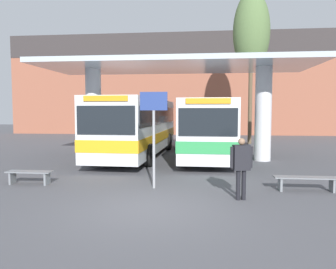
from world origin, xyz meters
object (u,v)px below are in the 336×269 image
(transit_bus_center_bay, at_px, (208,126))
(pedestrian_waiting, at_px, (241,162))
(info_sign_platform, at_px, (154,120))
(poplar_tree_behind_left, at_px, (251,33))
(transit_bus_left_bay, at_px, (138,125))
(waiting_bench_mid_platform, at_px, (30,175))
(parked_car_street, at_px, (214,127))
(waiting_bench_near_pillar, at_px, (306,180))

(transit_bus_center_bay, bearing_deg, pedestrian_waiting, 96.04)
(info_sign_platform, bearing_deg, poplar_tree_behind_left, 71.25)
(transit_bus_center_bay, relative_size, info_sign_platform, 3.51)
(transit_bus_left_bay, bearing_deg, info_sign_platform, 106.97)
(transit_bus_center_bay, relative_size, pedestrian_waiting, 6.23)
(transit_bus_left_bay, distance_m, info_sign_platform, 7.87)
(waiting_bench_mid_platform, bearing_deg, transit_bus_left_bay, 72.43)
(transit_bus_center_bay, distance_m, info_sign_platform, 8.17)
(info_sign_platform, distance_m, parked_car_street, 21.51)
(waiting_bench_mid_platform, xyz_separation_m, pedestrian_waiting, (7.10, -1.26, 0.75))
(waiting_bench_near_pillar, xyz_separation_m, poplar_tree_behind_left, (0.35, 15.33, 8.18))
(parked_car_street, bearing_deg, transit_bus_center_bay, -96.50)
(waiting_bench_near_pillar, bearing_deg, info_sign_platform, -178.89)
(waiting_bench_mid_platform, bearing_deg, pedestrian_waiting, -10.05)
(waiting_bench_near_pillar, relative_size, pedestrian_waiting, 1.12)
(transit_bus_left_bay, relative_size, pedestrian_waiting, 6.33)
(transit_bus_center_bay, distance_m, waiting_bench_near_pillar, 8.50)
(poplar_tree_behind_left, bearing_deg, parked_car_street, 113.65)
(poplar_tree_behind_left, xyz_separation_m, parked_car_street, (-2.57, 5.88, -7.53))
(waiting_bench_mid_platform, relative_size, parked_car_street, 0.36)
(info_sign_platform, distance_m, poplar_tree_behind_left, 17.46)
(transit_bus_center_bay, height_order, poplar_tree_behind_left, poplar_tree_behind_left)
(waiting_bench_near_pillar, xyz_separation_m, parked_car_street, (-2.22, 21.21, 0.65))
(transit_bus_center_bay, distance_m, poplar_tree_behind_left, 10.66)
(waiting_bench_mid_platform, bearing_deg, parked_car_street, 71.59)
(transit_bus_left_bay, distance_m, poplar_tree_behind_left, 12.63)
(transit_bus_center_bay, distance_m, parked_car_street, 13.42)
(parked_car_street, bearing_deg, info_sign_platform, -100.30)
(transit_bus_left_bay, height_order, transit_bus_center_bay, transit_bus_left_bay)
(transit_bus_left_bay, bearing_deg, waiting_bench_mid_platform, 74.46)
(transit_bus_left_bay, relative_size, poplar_tree_behind_left, 0.97)
(info_sign_platform, relative_size, poplar_tree_behind_left, 0.27)
(transit_bus_left_bay, height_order, pedestrian_waiting, transit_bus_left_bay)
(transit_bus_left_bay, xyz_separation_m, waiting_bench_mid_platform, (-2.37, -7.49, -1.45))
(info_sign_platform, xyz_separation_m, pedestrian_waiting, (2.70, -1.16, -1.16))
(info_sign_platform, distance_m, pedestrian_waiting, 3.16)
(waiting_bench_mid_platform, xyz_separation_m, parked_car_street, (7.06, 21.21, 0.66))
(waiting_bench_mid_platform, bearing_deg, info_sign_platform, -1.23)
(info_sign_platform, bearing_deg, waiting_bench_mid_platform, 178.77)
(pedestrian_waiting, distance_m, poplar_tree_behind_left, 18.36)
(waiting_bench_mid_platform, distance_m, parked_car_street, 22.36)
(waiting_bench_mid_platform, relative_size, poplar_tree_behind_left, 0.14)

